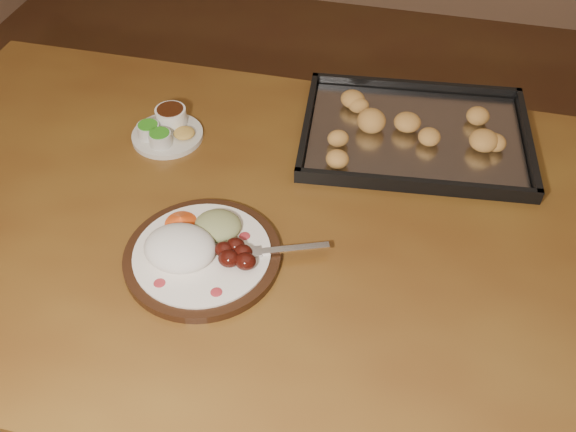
# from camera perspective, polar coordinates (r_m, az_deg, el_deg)

# --- Properties ---
(ground) EXTENTS (4.00, 4.00, 0.00)m
(ground) POSITION_cam_1_polar(r_m,az_deg,el_deg) (1.87, 6.62, -11.39)
(ground) COLOR brown
(ground) RESTS_ON ground
(dining_table) EXTENTS (1.50, 0.91, 0.75)m
(dining_table) POSITION_cam_1_polar(r_m,az_deg,el_deg) (1.19, -2.30, -3.78)
(dining_table) COLOR brown
(dining_table) RESTS_ON ground
(dinner_plate) EXTENTS (0.33, 0.26, 0.06)m
(dinner_plate) POSITION_cam_1_polar(r_m,az_deg,el_deg) (1.06, -7.93, -3.02)
(dinner_plate) COLOR black
(dinner_plate) RESTS_ON dining_table
(condiment_saucer) EXTENTS (0.14, 0.14, 0.05)m
(condiment_saucer) POSITION_cam_1_polar(r_m,az_deg,el_deg) (1.31, -10.75, 7.58)
(condiment_saucer) COLOR silver
(condiment_saucer) RESTS_ON dining_table
(baking_tray) EXTENTS (0.48, 0.37, 0.05)m
(baking_tray) POSITION_cam_1_polar(r_m,az_deg,el_deg) (1.31, 11.25, 7.28)
(baking_tray) COLOR black
(baking_tray) RESTS_ON dining_table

